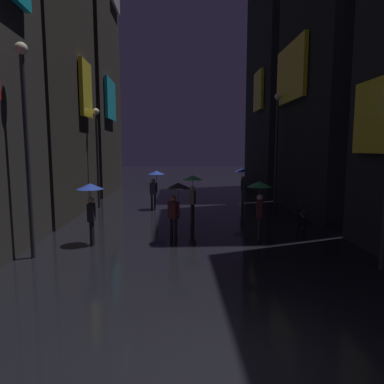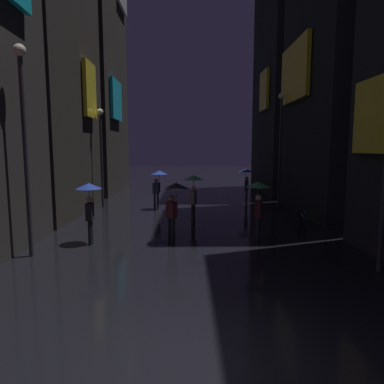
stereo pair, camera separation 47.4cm
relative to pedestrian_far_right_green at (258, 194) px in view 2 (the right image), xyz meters
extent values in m
plane|color=black|center=(-2.35, -7.48, -1.67)|extent=(120.00, 120.00, 0.00)
cube|color=#2D2826|center=(-9.85, 5.46, 8.72)|extent=(4.00, 7.89, 20.77)
cube|color=yellow|center=(-7.70, 6.51, 4.71)|extent=(0.20, 1.84, 2.86)
cube|color=#2D2826|center=(-9.85, 14.71, 8.73)|extent=(4.00, 8.38, 20.79)
cube|color=#19D8F2|center=(-7.70, 13.33, 5.12)|extent=(0.20, 3.14, 2.82)
cube|color=yellow|center=(3.00, -2.14, 2.59)|extent=(0.20, 2.57, 2.22)
cube|color=yellow|center=(3.00, 6.07, 5.55)|extent=(0.20, 4.19, 2.95)
cube|color=black|center=(5.15, 14.45, 10.79)|extent=(4.00, 7.87, 24.92)
cube|color=yellow|center=(3.00, 13.14, 5.80)|extent=(0.20, 2.29, 2.79)
cylinder|color=#2D2D38|center=(-0.04, -0.21, -1.24)|extent=(0.12, 0.12, 0.85)
cylinder|color=#2D2D38|center=(0.02, -0.04, -1.24)|extent=(0.12, 0.12, 0.85)
cube|color=#4C1E23|center=(-0.01, -0.13, -0.52)|extent=(0.32, 0.39, 0.60)
sphere|color=beige|center=(-0.01, -0.13, -0.11)|extent=(0.22, 0.22, 0.22)
cylinder|color=#4C1E23|center=(0.00, 0.06, -0.47)|extent=(0.09, 0.09, 0.50)
cylinder|color=slate|center=(0.00, 0.06, -0.13)|extent=(0.02, 0.02, 0.77)
cone|color=green|center=(0.00, 0.06, 0.35)|extent=(0.90, 0.90, 0.20)
cylinder|color=#38332D|center=(0.95, 7.89, -1.24)|extent=(0.12, 0.12, 0.85)
cylinder|color=#38332D|center=(0.97, 8.07, -1.24)|extent=(0.12, 0.12, 0.85)
cube|color=#333859|center=(0.96, 7.98, -0.52)|extent=(0.26, 0.36, 0.60)
sphere|color=#9E7051|center=(0.96, 7.98, -0.11)|extent=(0.22, 0.22, 0.22)
cylinder|color=#333859|center=(0.93, 8.17, -0.47)|extent=(0.09, 0.09, 0.50)
cylinder|color=slate|center=(0.93, 8.17, -0.13)|extent=(0.02, 0.02, 0.77)
cone|color=#263FB2|center=(0.93, 8.17, 0.35)|extent=(0.90, 0.90, 0.20)
cylinder|color=black|center=(-5.89, -0.67, -1.24)|extent=(0.12, 0.12, 0.85)
cylinder|color=black|center=(-5.89, -0.49, -1.24)|extent=(0.12, 0.12, 0.85)
cube|color=black|center=(-5.89, -0.58, -0.52)|extent=(0.22, 0.34, 0.60)
sphere|color=tan|center=(-5.89, -0.58, -0.11)|extent=(0.22, 0.22, 0.22)
cylinder|color=black|center=(-5.94, -0.40, -0.47)|extent=(0.09, 0.09, 0.50)
cylinder|color=slate|center=(-5.94, -0.40, -0.13)|extent=(0.02, 0.02, 0.77)
cone|color=#263FB2|center=(-5.94, -0.40, 0.35)|extent=(0.90, 0.90, 0.20)
cylinder|color=#38332D|center=(-2.32, 2.78, -1.24)|extent=(0.12, 0.12, 0.85)
cylinder|color=#38332D|center=(-2.26, 2.95, -1.24)|extent=(0.12, 0.12, 0.85)
cube|color=gray|center=(-2.29, 2.86, -0.52)|extent=(0.33, 0.40, 0.60)
sphere|color=beige|center=(-2.29, 2.86, -0.11)|extent=(0.22, 0.22, 0.22)
cylinder|color=gray|center=(-2.27, 3.05, -0.47)|extent=(0.09, 0.09, 0.50)
cylinder|color=slate|center=(-2.27, 3.05, -0.13)|extent=(0.02, 0.02, 0.77)
cone|color=green|center=(-2.27, 3.05, 0.35)|extent=(0.90, 0.90, 0.20)
cylinder|color=#2D2D38|center=(-4.35, 6.45, -1.24)|extent=(0.12, 0.12, 0.85)
cylinder|color=#2D2D38|center=(-4.17, 6.41, -1.24)|extent=(0.12, 0.12, 0.85)
cube|color=#333859|center=(-4.26, 6.43, -0.52)|extent=(0.38, 0.29, 0.60)
sphere|color=#9E7051|center=(-4.26, 6.43, -0.11)|extent=(0.22, 0.22, 0.22)
cylinder|color=#333859|center=(-4.08, 6.43, -0.47)|extent=(0.09, 0.09, 0.50)
cylinder|color=slate|center=(-4.08, 6.43, -0.13)|extent=(0.02, 0.02, 0.77)
cone|color=#263FB2|center=(-4.08, 6.43, 0.35)|extent=(0.90, 0.90, 0.20)
cylinder|color=black|center=(-3.18, -0.19, -1.24)|extent=(0.12, 0.12, 0.85)
cylinder|color=black|center=(-3.04, -0.30, -1.24)|extent=(0.12, 0.12, 0.85)
cube|color=#4C1E23|center=(-3.11, -0.25, -0.52)|extent=(0.40, 0.38, 0.60)
sphere|color=#9E7051|center=(-3.11, -0.25, -0.11)|extent=(0.22, 0.22, 0.22)
cylinder|color=#4C1E23|center=(-2.94, -0.31, -0.47)|extent=(0.09, 0.09, 0.50)
cylinder|color=slate|center=(-2.94, -0.31, -0.13)|extent=(0.02, 0.02, 0.77)
cone|color=black|center=(-2.94, -0.31, 0.35)|extent=(0.90, 0.90, 0.20)
torus|color=black|center=(2.34, 2.31, -1.31)|extent=(0.19, 0.72, 0.72)
torus|color=black|center=(2.15, 1.23, -1.31)|extent=(0.19, 0.72, 0.72)
cylinder|color=#1E59A5|center=(2.25, 1.77, -1.13)|extent=(0.23, 0.99, 0.05)
cylinder|color=#1E59A5|center=(2.15, 1.23, -0.96)|extent=(0.04, 0.04, 0.40)
cube|color=black|center=(2.15, 1.23, -0.74)|extent=(0.16, 0.26, 0.06)
cylinder|color=black|center=(2.34, 2.31, -0.76)|extent=(0.11, 0.45, 0.03)
cylinder|color=#2D2D33|center=(-7.35, -1.85, 1.29)|extent=(0.14, 0.14, 5.92)
sphere|color=#F9EFCC|center=(-7.35, -1.85, 4.43)|extent=(0.36, 0.36, 0.36)
cylinder|color=#2D2D33|center=(2.65, 7.05, 1.33)|extent=(0.14, 0.14, 5.99)
sphere|color=#F9EFCC|center=(2.65, 7.05, 4.50)|extent=(0.36, 0.36, 0.36)
cylinder|color=#2D2D33|center=(-7.35, 7.11, 0.89)|extent=(0.14, 0.14, 5.13)
sphere|color=#F9EFCC|center=(-7.35, 7.11, 3.64)|extent=(0.36, 0.36, 0.36)
camera|label=1|loc=(-3.00, -12.12, 1.62)|focal=32.00mm
camera|label=2|loc=(-2.53, -12.14, 1.62)|focal=32.00mm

